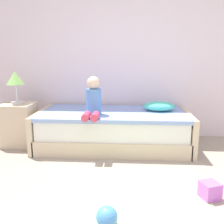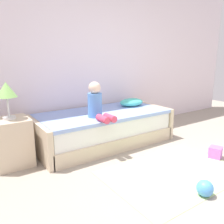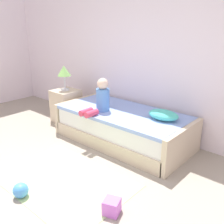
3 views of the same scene
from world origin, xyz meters
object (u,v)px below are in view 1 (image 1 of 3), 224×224
(toy_ball, at_px, (107,217))
(toy_block, at_px, (210,190))
(child_figure, at_px, (93,100))
(bed, at_px, (113,129))
(nightstand, at_px, (19,124))
(table_lamp, at_px, (15,80))
(pillow, at_px, (159,106))

(toy_ball, xyz_separation_m, toy_block, (0.89, 0.46, -0.01))
(child_figure, bearing_deg, bed, 42.97)
(bed, bearing_deg, nightstand, -179.28)
(table_lamp, distance_m, pillow, 2.03)
(toy_block, bearing_deg, bed, 125.45)
(bed, distance_m, child_figure, 0.57)
(child_figure, bearing_deg, table_lamp, 169.16)
(bed, relative_size, toy_block, 13.64)
(bed, relative_size, child_figure, 4.14)
(bed, xyz_separation_m, child_figure, (-0.25, -0.23, 0.46))
(child_figure, distance_m, toy_ball, 1.71)
(pillow, height_order, toy_block, pillow)
(nightstand, xyz_separation_m, toy_ball, (1.41, -1.78, -0.22))
(toy_ball, height_order, toy_block, toy_ball)
(toy_block, bearing_deg, child_figure, 137.20)
(child_figure, height_order, toy_ball, child_figure)
(table_lamp, relative_size, toy_ball, 2.71)
(bed, xyz_separation_m, pillow, (0.64, 0.10, 0.32))
(bed, height_order, child_figure, child_figure)
(bed, distance_m, toy_block, 1.65)
(bed, xyz_separation_m, nightstand, (-1.35, -0.02, 0.05))
(bed, distance_m, table_lamp, 1.52)
(toy_block, bearing_deg, table_lamp, 150.17)
(nightstand, height_order, pillow, pillow)
(table_lamp, height_order, pillow, table_lamp)
(table_lamp, xyz_separation_m, toy_block, (2.30, -1.32, -0.86))
(toy_ball, bearing_deg, bed, 91.84)
(table_lamp, height_order, toy_ball, table_lamp)
(table_lamp, distance_m, toy_block, 2.79)
(toy_block, bearing_deg, pillow, 102.15)
(table_lamp, xyz_separation_m, toy_ball, (1.41, -1.78, -0.85))
(child_figure, bearing_deg, toy_ball, -79.05)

